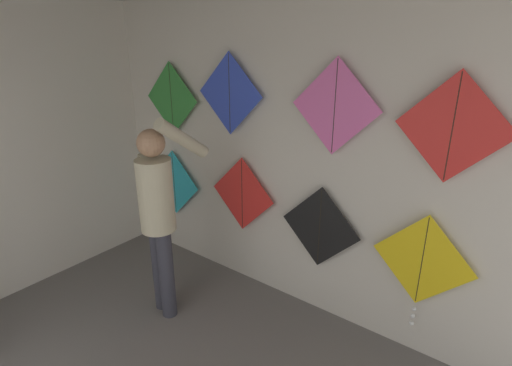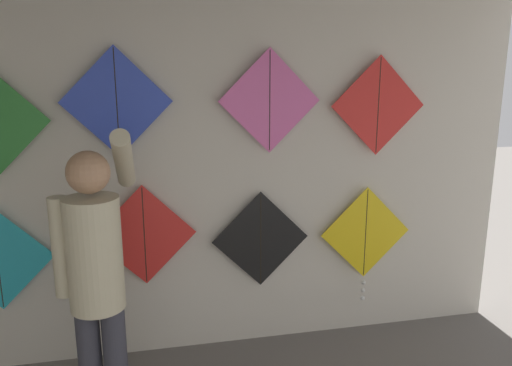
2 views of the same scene
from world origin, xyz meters
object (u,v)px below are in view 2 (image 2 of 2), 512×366
kite_5 (117,102)px  kite_7 (378,106)px  kite_1 (144,235)px  kite_2 (261,239)px  shopkeeper (96,274)px  kite_6 (270,101)px  kite_3 (365,236)px

kite_5 → kite_7: size_ratio=1.00×
kite_1 → kite_2: size_ratio=1.00×
kite_2 → kite_7: 1.36m
shopkeeper → kite_2: shopkeeper is taller
kite_2 → kite_6: (0.07, 0.00, 1.06)m
kite_1 → kite_3: kite_1 is taller
shopkeeper → kite_3: size_ratio=1.93×
kite_7 → kite_6: bearing=180.0°
shopkeeper → kite_3: shopkeeper is taller
shopkeeper → kite_1: 0.87m
kite_3 → kite_7: kite_7 is taller
kite_3 → shopkeeper: bearing=-157.4°
kite_3 → kite_5: 2.18m
shopkeeper → kite_6: kite_6 is taller
kite_7 → kite_5: bearing=180.0°
kite_3 → kite_6: bearing=180.0°
kite_6 → kite_5: bearing=180.0°
kite_6 → kite_7: 0.85m
kite_1 → kite_3: 1.75m
kite_6 → kite_1: bearing=180.0°
kite_3 → kite_5: size_ratio=1.27×
shopkeeper → kite_7: kite_7 is taller
kite_6 → kite_7: size_ratio=1.00×
kite_5 → kite_6: kite_5 is taller
kite_5 → kite_7: 1.93m
kite_3 → kite_6: (-0.80, 0.00, 1.09)m
kite_6 → shopkeeper: bearing=-145.1°
shopkeeper → kite_6: 1.70m
kite_3 → kite_1: bearing=180.0°
kite_5 → kite_6: (1.07, 0.00, -0.01)m
shopkeeper → kite_5: 1.23m
kite_2 → kite_7: kite_7 is taller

